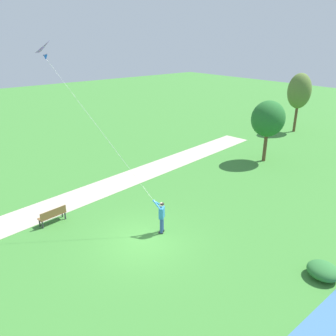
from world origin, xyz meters
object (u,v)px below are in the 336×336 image
flying_kite (51,52)px  tree_lakeside_near (299,91)px  tree_behind_path (268,119)px  lakeside_shrub (323,271)px  park_bench_near_walkway (53,215)px  person_kite_flyer (161,214)px

flying_kite → tree_lakeside_near: flying_kite is taller
tree_behind_path → lakeside_shrub: 14.63m
park_bench_near_walkway → tree_lakeside_near: 27.55m
tree_lakeside_near → tree_behind_path: size_ratio=1.24×
person_kite_flyer → tree_behind_path: bearing=102.9°
lakeside_shrub → tree_behind_path: bearing=134.9°
park_bench_near_walkway → lakeside_shrub: (11.57, 7.00, -0.19)m
lakeside_shrub → park_bench_near_walkway: bearing=-148.9°
person_kite_flyer → park_bench_near_walkway: bearing=-138.7°
tree_lakeside_near → lakeside_shrub: size_ratio=4.52×
person_kite_flyer → tree_behind_path: tree_behind_path is taller
person_kite_flyer → park_bench_near_walkway: person_kite_flyer is taller
park_bench_near_walkway → flying_kite: bearing=76.1°
person_kite_flyer → tree_lakeside_near: bearing=105.2°
tree_behind_path → flying_kite: bearing=-94.4°
flying_kite → person_kite_flyer: bearing=35.3°
flying_kite → tree_lakeside_near: (-2.07, 26.30, -4.58)m
park_bench_near_walkway → tree_lakeside_near: tree_lakeside_near is taller
flying_kite → lakeside_shrub: bearing=28.1°
person_kite_flyer → lakeside_shrub: 7.74m
flying_kite → tree_behind_path: 17.09m
person_kite_flyer → flying_kite: flying_kite is taller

